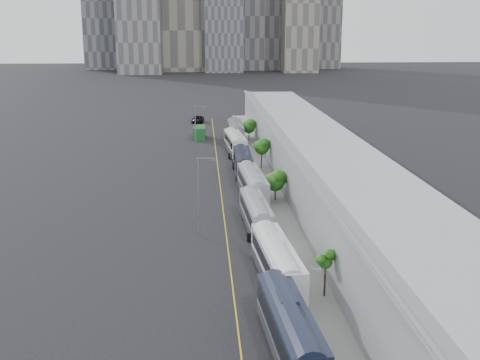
{
  "coord_description": "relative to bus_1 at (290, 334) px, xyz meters",
  "views": [
    {
      "loc": [
        -3.97,
        -17.57,
        22.2
      ],
      "look_at": [
        0.86,
        58.73,
        3.0
      ],
      "focal_mm": 45.0,
      "sensor_mm": 36.0,
      "label": 1
    }
  ],
  "objects": [
    {
      "name": "tree_2",
      "position": [
        3.68,
        38.84,
        1.37
      ],
      "size": [
        2.48,
        2.48,
        4.22
      ],
      "color": "black",
      "rests_on": "ground"
    },
    {
      "name": "bus_4",
      "position": [
        0.75,
        40.19,
        0.04
      ],
      "size": [
        3.36,
        13.35,
        3.87
      ],
      "rotation": [
        0.0,
        0.0,
        0.05
      ],
      "color": "#94979D",
      "rests_on": "ground"
    },
    {
      "name": "bus_2",
      "position": [
        0.62,
        12.26,
        0.03
      ],
      "size": [
        3.57,
        13.29,
        3.84
      ],
      "rotation": [
        0.0,
        0.0,
        0.07
      ],
      "color": "silver",
      "rests_on": "ground"
    },
    {
      "name": "street_lamp_far",
      "position": [
        -6.94,
        71.24,
        3.47
      ],
      "size": [
        2.04,
        0.22,
        8.76
      ],
      "color": "#59595E",
      "rests_on": "ground"
    },
    {
      "name": "sidewalk",
      "position": [
        7.12,
        34.9,
        -1.54
      ],
      "size": [
        10.0,
        170.0,
        0.12
      ],
      "primitive_type": "cube",
      "color": "gray",
      "rests_on": "ground"
    },
    {
      "name": "street_lamp_near",
      "position": [
        -6.22,
        25.5,
        3.52
      ],
      "size": [
        2.04,
        0.22,
        8.85
      ],
      "color": "#59595E",
      "rests_on": "ground"
    },
    {
      "name": "tree_1",
      "position": [
        4.32,
        9.08,
        1.71
      ],
      "size": [
        1.2,
        1.2,
        4.0
      ],
      "color": "black",
      "rests_on": "ground"
    },
    {
      "name": "suv",
      "position": [
        -6.92,
        109.06,
        -0.79
      ],
      "size": [
        3.23,
        6.0,
        1.6
      ],
      "primitive_type": "imported",
      "rotation": [
        0.0,
        0.0,
        -0.1
      ],
      "color": "black",
      "rests_on": "ground"
    },
    {
      "name": "bus_1",
      "position": [
        0.0,
        0.0,
        0.0
      ],
      "size": [
        3.46,
        13.07,
        3.78
      ],
      "rotation": [
        0.0,
        0.0,
        0.07
      ],
      "color": "black",
      "rests_on": "ground"
    },
    {
      "name": "bus_3",
      "position": [
        0.12,
        27.81,
        -0.11
      ],
      "size": [
        3.0,
        12.15,
        3.52
      ],
      "rotation": [
        0.0,
        0.0,
        0.05
      ],
      "color": "gray",
      "rests_on": "ground"
    },
    {
      "name": "lane_line",
      "position": [
        -3.38,
        34.9,
        -1.59
      ],
      "size": [
        0.12,
        160.0,
        0.02
      ],
      "primitive_type": "cube",
      "color": "gold",
      "rests_on": "ground"
    },
    {
      "name": "tree_4",
      "position": [
        3.64,
        83.34,
        1.63
      ],
      "size": [
        2.55,
        2.55,
        4.51
      ],
      "color": "black",
      "rests_on": "ground"
    },
    {
      "name": "tree_3",
      "position": [
        3.76,
        57.97,
        2.24
      ],
      "size": [
        2.33,
        2.33,
        5.02
      ],
      "color": "black",
      "rests_on": "ground"
    },
    {
      "name": "bus_5",
      "position": [
        0.42,
        54.27,
        -0.03
      ],
      "size": [
        2.83,
        12.7,
        3.7
      ],
      "rotation": [
        0.0,
        0.0,
        -0.01
      ],
      "color": "black",
      "rests_on": "ground"
    },
    {
      "name": "depot",
      "position": [
        11.11,
        34.9,
        1.92
      ],
      "size": [
        12.45,
        160.4,
        7.2
      ],
      "color": "gray",
      "rests_on": "ground"
    },
    {
      "name": "shipping_container",
      "position": [
        -6.46,
        86.92,
        -0.35
      ],
      "size": [
        2.55,
        6.13,
        2.49
      ],
      "primitive_type": "cube",
      "rotation": [
        0.0,
        0.0,
        -0.02
      ],
      "color": "#15461E",
      "rests_on": "ground"
    },
    {
      "name": "bus_7",
      "position": [
        0.88,
        83.09,
        0.12
      ],
      "size": [
        3.07,
        13.87,
        4.05
      ],
      "rotation": [
        0.0,
        0.0,
        -0.01
      ],
      "color": "slate",
      "rests_on": "ground"
    },
    {
      "name": "bus_6",
      "position": [
        0.12,
        70.71,
        0.04
      ],
      "size": [
        3.61,
        13.41,
        3.87
      ],
      "rotation": [
        0.0,
        0.0,
        0.07
      ],
      "color": "white",
      "rests_on": "ground"
    }
  ]
}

